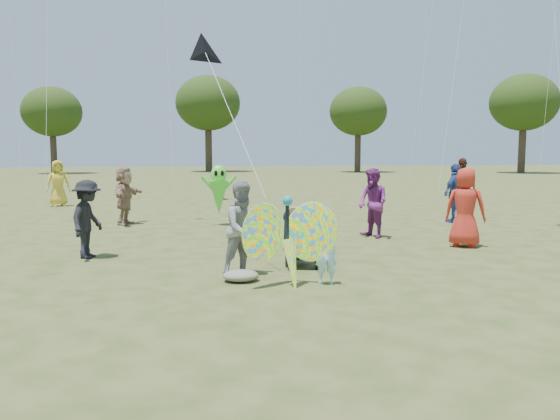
% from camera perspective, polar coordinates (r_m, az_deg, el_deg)
% --- Properties ---
extents(ground, '(160.00, 160.00, 0.00)m').
position_cam_1_polar(ground, '(8.12, 3.46, -8.80)').
color(ground, '#51592B').
rests_on(ground, ground).
extents(child_girl, '(0.37, 0.26, 0.97)m').
position_cam_1_polar(child_girl, '(8.67, 4.81, -4.57)').
color(child_girl, '#B4EAFF').
rests_on(child_girl, ground).
extents(adult_man, '(0.96, 0.88, 1.61)m').
position_cam_1_polar(adult_man, '(9.21, -3.80, -1.95)').
color(adult_man, gray).
rests_on(adult_man, ground).
extents(grey_bag, '(0.58, 0.48, 0.19)m').
position_cam_1_polar(grey_bag, '(8.91, -4.13, -6.86)').
color(grey_bag, slate).
rests_on(grey_bag, ground).
extents(crowd_a, '(1.03, 0.95, 1.76)m').
position_cam_1_polar(crowd_a, '(12.69, 18.80, 0.27)').
color(crowd_a, red).
rests_on(crowd_a, ground).
extents(crowd_b, '(0.85, 1.13, 1.55)m').
position_cam_1_polar(crowd_b, '(11.39, -19.47, -0.90)').
color(crowd_b, black).
rests_on(crowd_b, ground).
extents(crowd_c, '(1.12, 0.86, 1.77)m').
position_cam_1_polar(crowd_c, '(17.13, 17.86, 1.70)').
color(crowd_c, '#32468A').
rests_on(crowd_c, ground).
extents(crowd_d, '(0.97, 1.64, 1.68)m').
position_cam_1_polar(crowd_d, '(16.48, -15.91, 1.45)').
color(crowd_d, '#9A745F').
rests_on(crowd_d, ground).
extents(crowd_e, '(0.88, 0.99, 1.70)m').
position_cam_1_polar(crowd_e, '(13.55, 9.67, 0.72)').
color(crowd_e, '#792875').
rests_on(crowd_e, ground).
extents(crowd_g, '(1.02, 0.82, 1.80)m').
position_cam_1_polar(crowd_g, '(23.08, -22.18, 2.61)').
color(crowd_g, gold).
rests_on(crowd_g, ground).
extents(crowd_h, '(1.20, 0.75, 1.90)m').
position_cam_1_polar(crowd_h, '(21.47, 18.53, 2.66)').
color(crowd_h, '#492218').
rests_on(crowd_h, ground).
extents(crowd_j, '(0.75, 1.42, 1.46)m').
position_cam_1_polar(crowd_j, '(24.56, -6.29, 2.79)').
color(crowd_j, '#B96988').
rests_on(crowd_j, ground).
extents(jogging_stroller, '(0.73, 1.13, 1.09)m').
position_cam_1_polar(jogging_stroller, '(10.05, 1.98, -2.37)').
color(jogging_stroller, black).
rests_on(jogging_stroller, ground).
extents(butterfly_kite, '(1.74, 0.75, 1.62)m').
position_cam_1_polar(butterfly_kite, '(8.48, 0.95, -3.41)').
color(butterfly_kite, '#E92459').
rests_on(butterfly_kite, ground).
extents(delta_kite_rig, '(1.34, 2.27, 3.18)m').
position_cam_1_polar(delta_kite_rig, '(11.27, -7.79, 15.94)').
color(delta_kite_rig, black).
rests_on(delta_kite_rig, ground).
extents(alien_kite, '(1.12, 0.69, 1.74)m').
position_cam_1_polar(alien_kite, '(15.77, -6.42, 1.92)').
color(alien_kite, '#50E936').
rests_on(alien_kite, ground).
extents(tree_line, '(91.78, 33.60, 10.79)m').
position_cam_1_polar(tree_line, '(53.11, -5.00, 11.10)').
color(tree_line, '#3A2D21').
rests_on(tree_line, ground).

